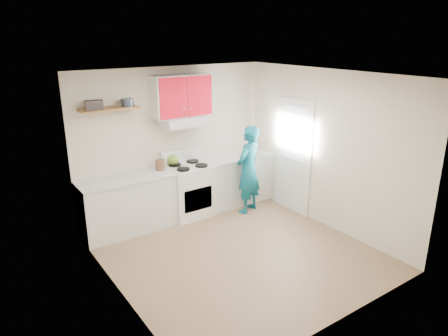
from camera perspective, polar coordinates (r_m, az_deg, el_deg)
floor at (r=6.28m, az=1.78°, el=-11.58°), size 3.80×3.80×0.00m
ceiling at (r=5.47m, az=2.05°, el=12.77°), size 3.60×3.80×0.04m
back_wall at (r=7.29m, az=-7.05°, el=3.64°), size 3.60×0.04×2.60m
front_wall at (r=4.47m, az=16.67°, el=-6.61°), size 3.60×0.04×2.60m
left_wall at (r=4.95m, az=-15.13°, el=-4.03°), size 0.04×3.80×2.60m
right_wall at (r=6.92m, az=13.96°, el=2.45°), size 0.04×3.80×2.60m
door at (r=7.44m, az=9.67°, el=1.62°), size 0.05×0.85×2.05m
door_glass at (r=7.31m, az=9.69°, el=4.78°), size 0.01×0.55×0.95m
counter_left at (r=6.90m, az=-13.26°, el=-5.05°), size 1.52×0.60×0.90m
counter_right at (r=7.88m, az=1.56°, el=-1.58°), size 1.32×0.60×0.90m
stove at (r=7.32m, az=-4.91°, el=-3.13°), size 0.76×0.65×0.92m
range_hood at (r=7.06m, az=-5.61°, el=6.50°), size 0.76×0.44×0.15m
upper_cabinets at (r=7.03m, az=-5.94°, el=9.97°), size 1.02×0.33×0.70m
shelf at (r=6.56m, az=-15.65°, el=7.91°), size 0.90×0.30×0.04m
books at (r=6.47m, az=-17.58°, el=8.35°), size 0.29×0.24×0.13m
tin at (r=6.61m, az=-13.30°, el=8.86°), size 0.22×0.22×0.12m
kettle at (r=7.23m, az=-7.11°, el=1.11°), size 0.21×0.21×0.18m
crock at (r=6.99m, az=-8.84°, el=0.34°), size 0.19×0.19×0.20m
cutting_board at (r=7.60m, az=1.18°, el=1.33°), size 0.34×0.28×0.02m
silicone_mat at (r=7.99m, az=4.36°, el=2.08°), size 0.29×0.25×0.01m
person at (r=7.34m, az=3.42°, el=-0.23°), size 0.68×0.57×1.60m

